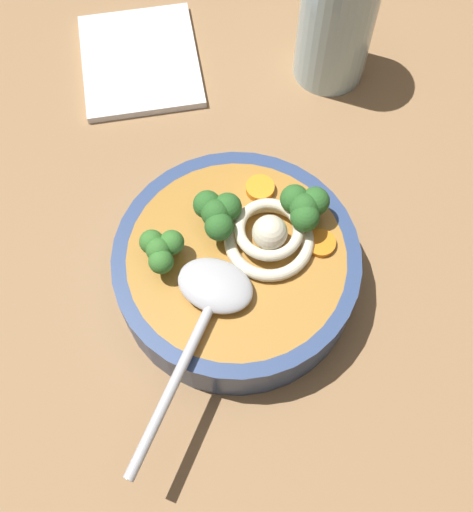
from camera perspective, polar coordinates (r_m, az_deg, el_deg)
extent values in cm
cube|color=#936D47|center=(55.61, -2.39, -6.10)|extent=(108.55, 108.55, 3.27)
cylinder|color=#334775|center=(53.02, 0.00, -1.16)|extent=(20.02, 20.02, 4.95)
cylinder|color=#B27A33|center=(52.84, 0.00, -1.07)|extent=(17.62, 17.62, 4.56)
torus|color=beige|center=(50.92, 2.92, 1.43)|extent=(7.21, 7.21, 0.99)
torus|color=beige|center=(50.47, 2.91, 2.40)|extent=(7.73, 7.73, 0.90)
sphere|color=beige|center=(49.77, 2.98, 2.10)|extent=(2.80, 2.80, 2.80)
ellipsoid|color=#B7B7BC|center=(48.75, -1.62, -3.01)|extent=(7.40, 6.84, 1.60)
cylinder|color=#B7B7BC|center=(46.70, -5.40, -10.82)|extent=(8.30, 13.33, 0.80)
cylinder|color=#7A9E60|center=(50.45, -6.79, -0.22)|extent=(0.99, 0.99, 1.06)
sphere|color=#38752D|center=(49.11, -6.98, 0.54)|extent=(1.95, 1.95, 1.95)
sphere|color=#38752D|center=(49.69, -7.57, 1.26)|extent=(1.95, 1.95, 1.95)
sphere|color=#38752D|center=(48.76, -6.75, -0.48)|extent=(1.95, 1.95, 1.95)
sphere|color=#38752D|center=(49.40, -6.03, 1.07)|extent=(1.95, 1.95, 1.95)
cylinder|color=#7A9E60|center=(51.40, -1.82, 2.84)|extent=(1.16, 1.16, 1.25)
sphere|color=#2D6628|center=(49.86, -1.88, 3.81)|extent=(2.28, 2.28, 2.28)
sphere|color=#2D6628|center=(50.53, -2.62, 4.60)|extent=(2.28, 2.28, 2.28)
sphere|color=#2D6628|center=(49.42, -1.56, 2.66)|extent=(2.28, 2.28, 2.28)
sphere|color=#2D6628|center=(50.32, -0.81, 4.39)|extent=(2.28, 2.28, 2.28)
cylinder|color=#7A9E60|center=(51.88, 5.85, 3.31)|extent=(1.18, 1.18, 1.27)
sphere|color=#2D6628|center=(50.33, 6.04, 4.30)|extent=(2.32, 2.32, 2.32)
sphere|color=#2D6628|center=(50.91, 5.19, 5.10)|extent=(2.32, 2.32, 2.32)
sphere|color=#2D6628|center=(49.91, 6.41, 3.14)|extent=(2.32, 2.32, 2.32)
sphere|color=#2D6628|center=(50.92, 7.03, 4.87)|extent=(2.32, 2.32, 2.32)
cylinder|color=orange|center=(53.45, 2.12, 6.05)|extent=(2.39, 2.39, 0.69)
cylinder|color=orange|center=(51.46, 7.53, 1.14)|extent=(2.38, 2.38, 0.48)
cylinder|color=silver|center=(64.40, 8.88, 19.85)|extent=(7.16, 7.16, 12.57)
cube|color=white|center=(69.22, -8.59, 16.85)|extent=(17.45, 16.57, 0.80)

